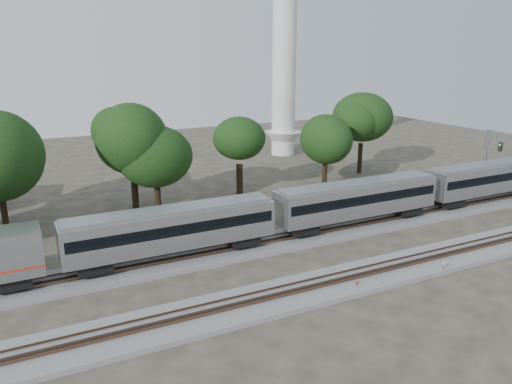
% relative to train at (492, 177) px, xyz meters
% --- Properties ---
extents(ground, '(160.00, 160.00, 0.00)m').
position_rel_train_xyz_m(ground, '(-32.41, -6.00, -3.38)').
color(ground, '#383328').
rests_on(ground, ground).
extents(track_far, '(160.00, 5.00, 0.73)m').
position_rel_train_xyz_m(track_far, '(-32.41, -0.00, -3.18)').
color(track_far, slate).
rests_on(track_far, ground).
extents(track_near, '(160.00, 5.00, 0.73)m').
position_rel_train_xyz_m(track_near, '(-32.41, -10.00, -3.18)').
color(track_near, slate).
rests_on(track_near, ground).
extents(train, '(136.83, 3.34, 4.93)m').
position_rel_train_xyz_m(train, '(0.00, 0.00, 0.00)').
color(train, '#ACAFB3').
rests_on(train, ground).
extents(switch_stand_red, '(0.27, 0.05, 0.86)m').
position_rel_train_xyz_m(switch_stand_red, '(-29.04, -11.60, -2.83)').
color(switch_stand_red, '#512D19').
rests_on(switch_stand_red, ground).
extents(switch_stand_white, '(0.35, 0.07, 1.11)m').
position_rel_train_xyz_m(switch_stand_white, '(-20.48, -12.28, -2.67)').
color(switch_stand_white, '#512D19').
rests_on(switch_stand_white, ground).
extents(switch_lever, '(0.52, 0.34, 0.30)m').
position_rel_train_xyz_m(switch_lever, '(-27.52, -11.36, -3.23)').
color(switch_lever, '#512D19').
rests_on(switch_lever, ground).
extents(signal_gantry, '(0.59, 6.94, 8.43)m').
position_rel_train_xyz_m(signal_gantry, '(2.61, 0.00, 2.77)').
color(signal_gantry, gray).
rests_on(signal_gantry, ground).
extents(tree_3, '(8.69, 8.69, 12.26)m').
position_rel_train_xyz_m(tree_3, '(-39.64, 16.51, 5.16)').
color(tree_3, black).
rests_on(tree_3, ground).
extents(tree_4, '(6.67, 6.67, 9.41)m').
position_rel_train_xyz_m(tree_4, '(-37.40, 14.86, 3.16)').
color(tree_4, black).
rests_on(tree_4, ground).
extents(tree_5, '(7.52, 7.52, 10.60)m').
position_rel_train_xyz_m(tree_5, '(-25.81, 17.35, 3.99)').
color(tree_5, black).
rests_on(tree_5, ground).
extents(tree_6, '(6.80, 6.80, 9.59)m').
position_rel_train_xyz_m(tree_6, '(-14.05, 15.13, 3.28)').
color(tree_6, black).
rests_on(tree_6, ground).
extents(tree_7, '(8.70, 8.70, 12.27)m').
position_rel_train_xyz_m(tree_7, '(-4.55, 19.67, 5.16)').
color(tree_7, black).
rests_on(tree_7, ground).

